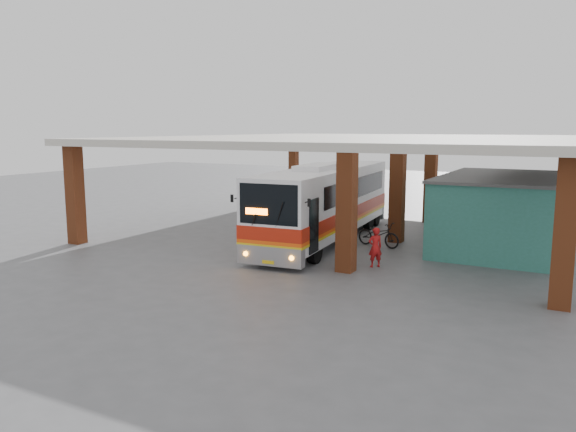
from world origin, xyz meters
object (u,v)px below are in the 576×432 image
(motorcycle, at_px, (379,234))
(coach_bus, at_px, (325,203))
(red_chair, at_px, (454,229))
(pedestrian, at_px, (375,247))

(motorcycle, bearing_deg, coach_bus, 103.23)
(motorcycle, height_order, red_chair, motorcycle)
(coach_bus, xyz_separation_m, motorcycle, (2.57, -0.04, -1.22))
(coach_bus, relative_size, red_chair, 15.38)
(coach_bus, height_order, pedestrian, coach_bus)
(motorcycle, xyz_separation_m, red_chair, (2.45, 3.79, -0.17))
(pedestrian, bearing_deg, red_chair, -144.90)
(coach_bus, distance_m, red_chair, 6.43)
(coach_bus, bearing_deg, motorcycle, -5.60)
(pedestrian, bearing_deg, coach_bus, -88.48)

